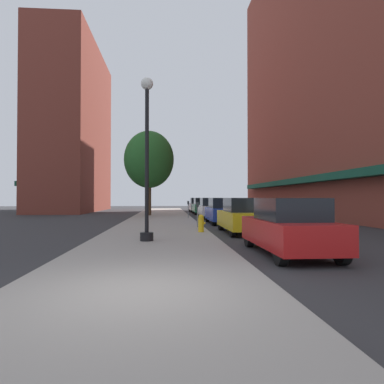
% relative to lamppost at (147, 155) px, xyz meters
% --- Properties ---
extents(ground_plane, '(90.00, 90.00, 0.00)m').
position_rel_lamppost_xyz_m(ground_plane, '(4.28, 11.46, -3.20)').
color(ground_plane, '#2D2D30').
extents(sidewalk_slab, '(4.80, 50.00, 0.12)m').
position_rel_lamppost_xyz_m(sidewalk_slab, '(0.28, 12.46, -3.14)').
color(sidewalk_slab, gray).
rests_on(sidewalk_slab, ground).
extents(building_right_brick, '(6.80, 40.00, 28.91)m').
position_rel_lamppost_xyz_m(building_right_brick, '(15.28, 15.46, 11.23)').
color(building_right_brick, brown).
rests_on(building_right_brick, ground).
extents(building_far_background, '(6.80, 18.00, 20.18)m').
position_rel_lamppost_xyz_m(building_far_background, '(-10.73, 30.46, 6.87)').
color(building_far_background, brown).
rests_on(building_far_background, ground).
extents(lamppost, '(0.48, 0.48, 5.90)m').
position_rel_lamppost_xyz_m(lamppost, '(0.00, 0.00, 0.00)').
color(lamppost, black).
rests_on(lamppost, sidewalk_slab).
extents(fire_hydrant, '(0.33, 0.26, 0.79)m').
position_rel_lamppost_xyz_m(fire_hydrant, '(2.27, 2.97, -2.68)').
color(fire_hydrant, gold).
rests_on(fire_hydrant, sidewalk_slab).
extents(parking_meter_near, '(0.14, 0.09, 1.31)m').
position_rel_lamppost_xyz_m(parking_meter_near, '(2.33, 5.50, -2.25)').
color(parking_meter_near, slate).
rests_on(parking_meter_near, sidewalk_slab).
extents(parking_meter_far, '(0.14, 0.09, 1.31)m').
position_rel_lamppost_xyz_m(parking_meter_far, '(2.33, 13.25, -2.25)').
color(parking_meter_far, slate).
rests_on(parking_meter_far, sidewalk_slab).
extents(tree_near, '(4.40, 4.40, 7.48)m').
position_rel_lamppost_xyz_m(tree_near, '(-0.86, 17.94, 1.85)').
color(tree_near, '#4C3823').
rests_on(tree_near, sidewalk_slab).
extents(car_red, '(1.80, 4.30, 1.66)m').
position_rel_lamppost_xyz_m(car_red, '(4.28, -2.58, -2.39)').
color(car_red, black).
rests_on(car_red, ground).
extents(car_yellow, '(1.80, 4.30, 1.66)m').
position_rel_lamppost_xyz_m(car_yellow, '(4.28, 3.39, -2.39)').
color(car_yellow, black).
rests_on(car_yellow, ground).
extents(car_blue, '(1.80, 4.30, 1.66)m').
position_rel_lamppost_xyz_m(car_blue, '(4.28, 9.26, -2.39)').
color(car_blue, black).
rests_on(car_blue, ground).
extents(car_white, '(1.80, 4.30, 1.66)m').
position_rel_lamppost_xyz_m(car_white, '(4.28, 15.09, -2.39)').
color(car_white, black).
rests_on(car_white, ground).
extents(car_green, '(1.80, 4.30, 1.66)m').
position_rel_lamppost_xyz_m(car_green, '(4.28, 21.63, -2.39)').
color(car_green, black).
rests_on(car_green, ground).
extents(car_silver, '(1.80, 4.30, 1.66)m').
position_rel_lamppost_xyz_m(car_silver, '(4.28, 27.28, -2.39)').
color(car_silver, black).
rests_on(car_silver, ground).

